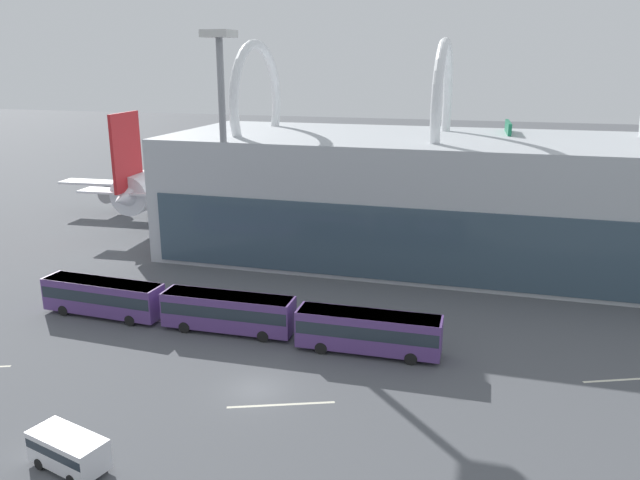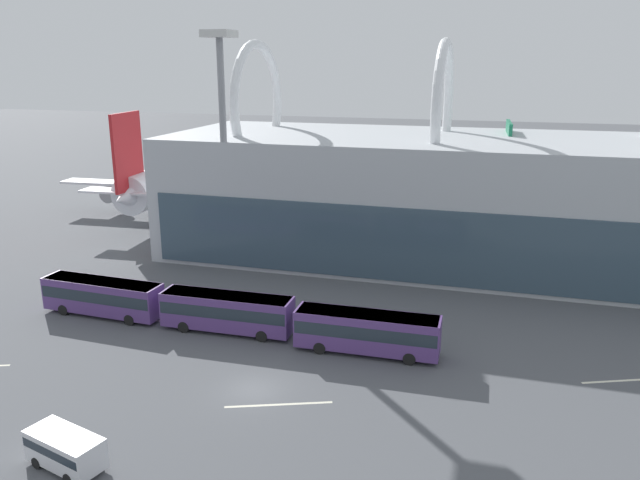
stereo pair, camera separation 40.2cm
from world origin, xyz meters
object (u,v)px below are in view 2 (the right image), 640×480
airliner_at_gate_far (498,185)px  floodlight_mast (223,117)px  shuttle_bus_2 (367,330)px  shuttle_bus_1 (227,310)px  shuttle_bus_0 (103,295)px  service_van_foreground (65,448)px  airliner_at_gate_near (174,178)px

airliner_at_gate_far → floodlight_mast: floodlight_mast is taller
shuttle_bus_2 → floodlight_mast: size_ratio=0.45×
floodlight_mast → shuttle_bus_2: bearing=-40.5°
airliner_at_gate_far → shuttle_bus_1: bearing=153.1°
shuttle_bus_0 → service_van_foreground: 23.09m
shuttle_bus_2 → service_van_foreground: 23.56m
airliner_at_gate_near → shuttle_bus_1: bearing=-149.3°
service_van_foreground → airliner_at_gate_far: bearing=86.9°
shuttle_bus_1 → floodlight_mast: floodlight_mast is taller
airliner_at_gate_far → floodlight_mast: (-28.63, -32.68, 11.87)m
airliner_at_gate_near → shuttle_bus_0: size_ratio=3.05×
airliner_at_gate_far → shuttle_bus_2: airliner_at_gate_far is taller
service_van_foreground → shuttle_bus_1: bearing=102.0°
airliner_at_gate_near → shuttle_bus_2: bearing=-138.6°
shuttle_bus_0 → service_van_foreground: shuttle_bus_0 is taller
airliner_at_gate_far → shuttle_bus_1: size_ratio=3.85×
airliner_at_gate_near → shuttle_bus_2: size_ratio=3.06×
service_van_foreground → shuttle_bus_2: bearing=70.0°
shuttle_bus_2 → floodlight_mast: floodlight_mast is taller
shuttle_bus_0 → shuttle_bus_1: size_ratio=1.01×
shuttle_bus_0 → shuttle_bus_1: bearing=2.1°
service_van_foreground → floodlight_mast: size_ratio=0.20×
airliner_at_gate_near → airliner_at_gate_far: airliner_at_gate_near is taller
airliner_at_gate_near → airliner_at_gate_far: bearing=-79.9°
shuttle_bus_2 → airliner_at_gate_near: bearing=133.9°
shuttle_bus_0 → floodlight_mast: size_ratio=0.45×
service_van_foreground → floodlight_mast: 39.65m
shuttle_bus_1 → floodlight_mast: size_ratio=0.45×
airliner_at_gate_far → shuttle_bus_2: (-9.10, -49.36, -3.02)m
shuttle_bus_1 → floodlight_mast: bearing=112.8°
shuttle_bus_0 → floodlight_mast: 22.41m
service_van_foreground → floodlight_mast: (-5.99, 35.95, 15.61)m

